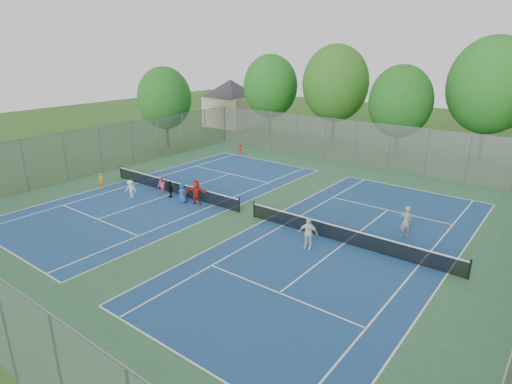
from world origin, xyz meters
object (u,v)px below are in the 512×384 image
ball_crate (182,196)px  ball_hopper (184,197)px  net_right (345,236)px  instructor (406,222)px  net_left (173,188)px

ball_crate → ball_hopper: 0.47m
ball_crate → ball_hopper: (0.43, -0.19, 0.07)m
net_right → ball_hopper: bearing=-177.9°
ball_hopper → instructor: 15.08m
net_right → instructor: bearing=50.9°
ball_crate → ball_hopper: bearing=-23.6°
instructor → net_right: bearing=16.2°
net_right → net_left: bearing=180.0°
net_left → net_right: same height
net_left → ball_hopper: size_ratio=27.53×
net_left → instructor: size_ratio=6.76×
ball_crate → instructor: bearing=11.8°
net_left → instructor: bearing=10.0°
net_right → ball_hopper: net_right is taller
instructor → ball_crate: bearing=-22.9°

